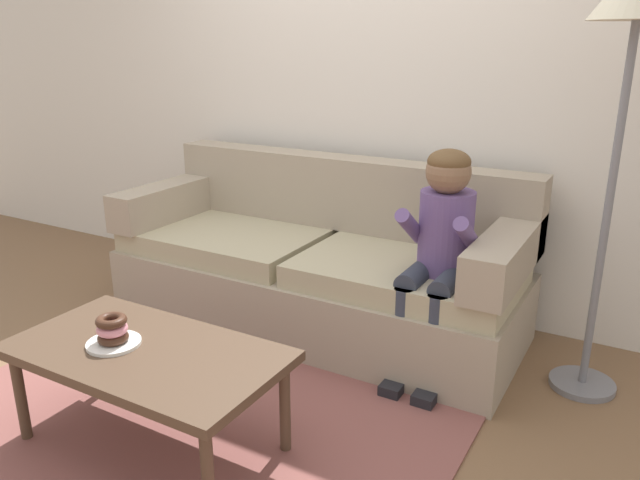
% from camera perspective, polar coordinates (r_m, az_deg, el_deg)
% --- Properties ---
extents(ground, '(10.00, 10.00, 0.00)m').
position_cam_1_polar(ground, '(3.04, -8.15, -13.41)').
color(ground, brown).
extents(wall_back, '(8.00, 0.10, 2.80)m').
position_cam_1_polar(wall_back, '(3.79, 4.33, 15.36)').
color(wall_back, silver).
rests_on(wall_back, ground).
extents(area_rug, '(2.23, 1.95, 0.01)m').
position_cam_1_polar(area_rug, '(2.88, -11.30, -15.46)').
color(area_rug, brown).
rests_on(area_rug, ground).
extents(couch, '(2.29, 0.90, 0.92)m').
position_cam_1_polar(couch, '(3.53, -0.10, -2.52)').
color(couch, tan).
rests_on(couch, ground).
extents(coffee_table, '(1.09, 0.59, 0.44)m').
position_cam_1_polar(coffee_table, '(2.53, -15.71, -10.50)').
color(coffee_table, '#4C3828').
rests_on(coffee_table, ground).
extents(person_child, '(0.34, 0.58, 1.10)m').
position_cam_1_polar(person_child, '(2.94, 11.01, -0.23)').
color(person_child, '#664C84').
rests_on(person_child, ground).
extents(plate, '(0.21, 0.21, 0.01)m').
position_cam_1_polar(plate, '(2.57, -18.50, -9.01)').
color(plate, white).
rests_on(plate, coffee_table).
extents(donut, '(0.17, 0.17, 0.04)m').
position_cam_1_polar(donut, '(2.56, -18.55, -8.51)').
color(donut, '#422619').
rests_on(donut, plate).
extents(donut_second, '(0.16, 0.16, 0.04)m').
position_cam_1_polar(donut_second, '(2.55, -18.63, -7.79)').
color(donut_second, pink).
rests_on(donut_second, donut).
extents(donut_third, '(0.17, 0.17, 0.04)m').
position_cam_1_polar(donut_third, '(2.53, -18.71, -7.05)').
color(donut_third, '#422619').
rests_on(donut_third, donut_second).
extents(floor_lamp, '(0.38, 0.38, 1.91)m').
position_cam_1_polar(floor_lamp, '(2.86, 27.10, 17.04)').
color(floor_lamp, slate).
rests_on(floor_lamp, ground).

